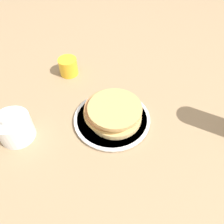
{
  "coord_description": "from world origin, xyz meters",
  "views": [
    {
      "loc": [
        0.3,
        -0.34,
        0.55
      ],
      "look_at": [
        -0.01,
        -0.02,
        0.04
      ],
      "focal_mm": 35.0,
      "sensor_mm": 36.0,
      "label": 1
    }
  ],
  "objects": [
    {
      "name": "ground_plane",
      "position": [
        0.0,
        0.0,
        0.0
      ],
      "size": [
        4.0,
        4.0,
        0.0
      ],
      "primitive_type": "plane",
      "color": "#9E7F5B"
    },
    {
      "name": "juice_glass",
      "position": [
        -0.3,
        0.03,
        0.03
      ],
      "size": [
        0.07,
        0.07,
        0.07
      ],
      "color": "yellow",
      "rests_on": "ground_plane"
    },
    {
      "name": "plate",
      "position": [
        -0.01,
        -0.02,
        0.01
      ],
      "size": [
        0.24,
        0.24,
        0.01
      ],
      "color": "white",
      "rests_on": "ground_plane"
    },
    {
      "name": "pancake_stack",
      "position": [
        -0.01,
        -0.02,
        0.04
      ],
      "size": [
        0.18,
        0.17,
        0.06
      ],
      "color": "#D8B674",
      "rests_on": "plate"
    },
    {
      "name": "cream_jug",
      "position": [
        -0.17,
        -0.26,
        0.04
      ],
      "size": [
        0.1,
        0.1,
        0.1
      ],
      "color": "white",
      "rests_on": "ground_plane"
    }
  ]
}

